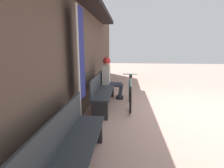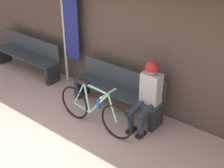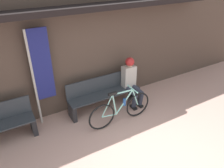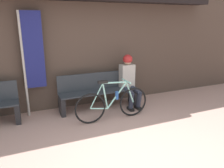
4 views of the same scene
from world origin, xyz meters
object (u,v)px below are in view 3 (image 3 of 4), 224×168
Objects in this scene: park_bench_near at (104,94)px; person_seated at (131,78)px; bicycle at (121,109)px; banner_pole at (40,70)px.

park_bench_near is 0.80m from person_seated.
park_bench_near is 0.73m from bicycle.
banner_pole is (-2.15, 0.30, 0.62)m from person_seated.
person_seated reaches higher than bicycle.
bicycle is 1.98m from banner_pole.
park_bench_near is 1.16× the size of bicycle.
park_bench_near is 0.85× the size of banner_pole.
person_seated is (0.73, -0.11, 0.31)m from park_bench_near.
person_seated is (0.69, 0.61, 0.35)m from bicycle.
person_seated is at bearing 41.81° from bicycle.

